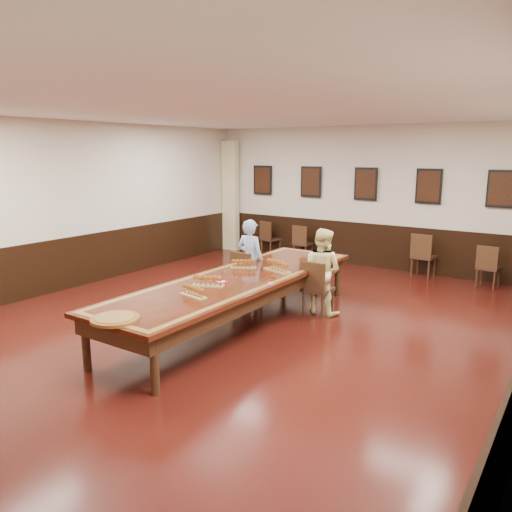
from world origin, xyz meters
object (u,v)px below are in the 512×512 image
Objects in this scene: person_man at (250,260)px; conference_table at (237,287)px; chair_woman at (318,287)px; spare_chair_a at (271,238)px; spare_chair_c at (424,255)px; person_woman at (322,271)px; chair_man at (247,276)px; spare_chair_b at (303,242)px; spare_chair_d at (489,266)px; carved_platter at (115,319)px.

conference_table is (0.61, -1.23, -0.12)m from person_man.
chair_woman is 4.88m from spare_chair_a.
spare_chair_c is 0.67× the size of person_woman.
chair_woman is at bearing -177.78° from chair_man.
person_man is (-1.38, 0.05, 0.28)m from chair_woman.
chair_man reaches higher than chair_woman.
spare_chair_c is at bearing 72.38° from conference_table.
person_man reaches higher than spare_chair_c.
spare_chair_b is 1.02× the size of spare_chair_d.
chair_woman is 1.41m from conference_table.
chair_man is 1.06× the size of spare_chair_b.
chair_man is at bearing 7.53° from person_woman.
person_man is at bearing 50.95° from spare_chair_d.
chair_woman is 3.61m from carved_platter.
chair_woman is 0.18× the size of conference_table.
spare_chair_d is 0.60× the size of person_woman.
carved_platter is at bearing 79.46° from chair_woman.
spare_chair_a is at bearing -63.10° from chair_man.
spare_chair_a is 1.26× the size of carved_platter.
spare_chair_a is at bearing -3.23° from spare_chair_b.
person_woman reaches higher than conference_table.
spare_chair_c is (2.09, 3.52, 0.01)m from chair_man.
person_man is 3.62m from carved_platter.
chair_woman is 1.07× the size of spare_chair_d.
spare_chair_b is (-2.25, 3.59, -0.02)m from chair_woman.
spare_chair_b is 4.99m from conference_table.
carved_platter is at bearing 123.34° from spare_chair_a.
spare_chair_a is 4.06m from person_man.
person_man is at bearing 104.31° from spare_chair_b.
carved_platter is at bearing 79.73° from person_woman.
spare_chair_d is 0.17× the size of conference_table.
spare_chair_c reaches higher than chair_man.
chair_man is 0.18× the size of conference_table.
spare_chair_c is 7.15m from carved_platter.
carved_platter is at bearing 74.78° from spare_chair_d.
person_woman is (1.38, 0.14, 0.25)m from chair_man.
conference_table is (0.61, -1.13, 0.15)m from chair_man.
spare_chair_a is at bearing -62.48° from person_man.
spare_chair_c is 1.30m from spare_chair_d.
spare_chair_d is at bearing 58.47° from conference_table.
spare_chair_a is 5.42m from conference_table.
person_man is (0.87, -3.54, 0.30)m from spare_chair_b.
person_woman is (3.24, -3.55, 0.27)m from spare_chair_a.
spare_chair_c is at bearing 178.35° from spare_chair_b.
person_man reaches higher than spare_chair_a.
spare_chair_c is 0.19× the size of conference_table.
person_man is 1.38m from person_woman.
carved_platter is (-0.76, -3.61, 0.07)m from person_woman.
carved_platter is (-0.76, -3.52, 0.32)m from chair_woman.
person_woman is at bearing 65.06° from spare_chair_d.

